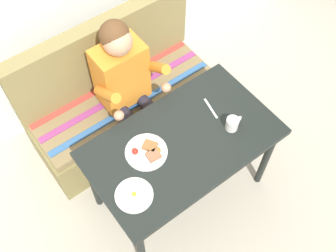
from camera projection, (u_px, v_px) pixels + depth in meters
The scene contains 8 objects.
ground_plane at pixel (180, 190), 3.13m from camera, with size 8.00×8.00×0.00m, color #ADA592.
table at pixel (182, 148), 2.59m from camera, with size 1.20×0.70×0.73m.
couch at pixel (121, 101), 3.19m from camera, with size 1.44×0.56×1.00m.
person at pixel (127, 82), 2.77m from camera, with size 0.45×0.61×1.21m.
plate_breakfast at pixel (147, 152), 2.47m from camera, with size 0.26×0.26×0.05m.
plate_eggs at pixel (134, 195), 2.32m from camera, with size 0.22×0.22×0.04m.
coffee_mug at pixel (233, 123), 2.54m from camera, with size 0.12×0.08×0.09m.
fork at pixel (211, 108), 2.66m from camera, with size 0.01×0.17×0.01m, color silver.
Camera 1 is at (-0.86, -0.99, 2.89)m, focal length 43.71 mm.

